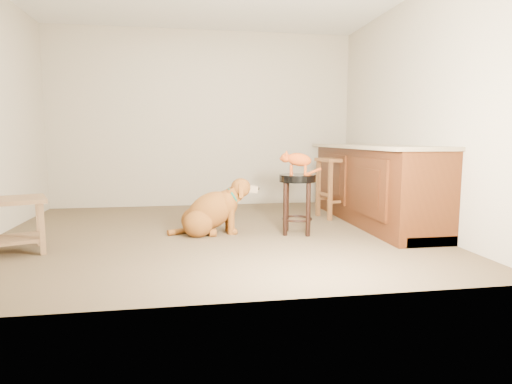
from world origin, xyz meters
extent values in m
cube|color=brown|center=(0.00, 0.00, 0.00)|extent=(4.50, 4.00, 0.01)
cube|color=#B2A78F|center=(0.00, 2.00, 1.30)|extent=(4.50, 0.04, 2.60)
cube|color=#B2A78F|center=(0.00, -2.00, 1.30)|extent=(4.50, 0.04, 2.60)
cube|color=#B2A78F|center=(2.25, 0.00, 1.30)|extent=(0.04, 4.00, 2.60)
cube|color=#411E0B|center=(1.95, 0.30, 0.45)|extent=(0.60, 2.50, 0.90)
cube|color=gray|center=(1.92, 0.30, 0.92)|extent=(0.70, 2.56, 0.04)
cube|color=black|center=(1.99, 0.30, 0.05)|extent=(0.52, 2.50, 0.10)
cube|color=#411E0B|center=(1.64, -0.25, 0.50)|extent=(0.02, 0.90, 0.62)
cube|color=#411E0B|center=(1.64, 0.85, 0.50)|extent=(0.02, 0.90, 0.62)
cube|color=#361709|center=(1.63, -0.25, 0.50)|extent=(0.02, 0.60, 0.40)
cube|color=#361709|center=(1.63, 0.85, 0.50)|extent=(0.02, 0.60, 0.40)
cylinder|color=black|center=(1.03, -0.08, 0.28)|extent=(0.05, 0.05, 0.56)
cylinder|color=black|center=(0.81, -0.01, 0.28)|extent=(0.05, 0.05, 0.56)
cylinder|color=black|center=(0.97, -0.31, 0.28)|extent=(0.05, 0.05, 0.56)
cylinder|color=black|center=(0.74, -0.24, 0.28)|extent=(0.05, 0.05, 0.56)
torus|color=black|center=(0.89, -0.16, 0.16)|extent=(0.41, 0.41, 0.03)
cylinder|color=black|center=(0.89, -0.16, 0.60)|extent=(0.39, 0.39, 0.08)
cube|color=brown|center=(1.76, 0.87, 0.36)|extent=(0.05, 0.05, 0.72)
cube|color=brown|center=(1.43, 0.82, 0.36)|extent=(0.05, 0.05, 0.72)
cube|color=brown|center=(1.81, 0.55, 0.36)|extent=(0.05, 0.05, 0.72)
cube|color=brown|center=(1.48, 0.50, 0.36)|extent=(0.05, 0.05, 0.72)
cube|color=brown|center=(1.62, 0.68, 0.74)|extent=(0.47, 0.47, 0.04)
cube|color=brown|center=(-1.67, -0.28, 0.23)|extent=(0.06, 0.06, 0.46)
cube|color=brown|center=(-1.54, -0.62, 0.23)|extent=(0.06, 0.06, 0.46)
cube|color=brown|center=(-1.77, -0.52, 0.48)|extent=(0.62, 0.62, 0.04)
cube|color=brown|center=(-1.77, -0.52, 0.13)|extent=(0.52, 0.52, 0.03)
ellipsoid|color=brown|center=(-0.19, 0.08, 0.13)|extent=(0.33, 0.28, 0.28)
ellipsoid|color=brown|center=(-0.17, -0.15, 0.13)|extent=(0.33, 0.28, 0.28)
cylinder|color=brown|center=(-0.04, 0.11, 0.04)|extent=(0.08, 0.09, 0.09)
cylinder|color=brown|center=(-0.02, -0.15, 0.04)|extent=(0.08, 0.09, 0.09)
ellipsoid|color=brown|center=(-0.03, -0.02, 0.25)|extent=(0.67, 0.39, 0.58)
ellipsoid|color=brown|center=(0.14, -0.01, 0.32)|extent=(0.26, 0.28, 0.29)
cylinder|color=brown|center=(0.17, 0.07, 0.17)|extent=(0.08, 0.08, 0.34)
cylinder|color=brown|center=(0.18, -0.09, 0.17)|extent=(0.08, 0.08, 0.34)
sphere|color=brown|center=(0.20, 0.08, 0.02)|extent=(0.09, 0.09, 0.09)
sphere|color=brown|center=(0.21, -0.08, 0.02)|extent=(0.09, 0.09, 0.09)
cylinder|color=brown|center=(0.21, 0.00, 0.41)|extent=(0.22, 0.17, 0.21)
ellipsoid|color=brown|center=(0.30, 0.00, 0.49)|extent=(0.23, 0.21, 0.20)
cube|color=#957B5D|center=(0.42, 0.01, 0.47)|extent=(0.15, 0.09, 0.09)
sphere|color=black|center=(0.48, 0.02, 0.48)|extent=(0.05, 0.05, 0.05)
cube|color=brown|center=(0.28, 0.09, 0.46)|extent=(0.05, 0.06, 0.15)
cube|color=brown|center=(0.29, -0.09, 0.46)|extent=(0.05, 0.06, 0.15)
torus|color=#0B5E4A|center=(0.21, 0.00, 0.40)|extent=(0.13, 0.20, 0.18)
cylinder|color=#D8BF4C|center=(0.26, 0.00, 0.34)|extent=(0.01, 0.04, 0.04)
cylinder|color=brown|center=(-0.36, 0.00, 0.03)|extent=(0.27, 0.17, 0.06)
ellipsoid|color=#95380E|center=(0.90, -0.16, 0.79)|extent=(0.30, 0.20, 0.17)
cylinder|color=#95380E|center=(0.83, -0.10, 0.69)|extent=(0.03, 0.03, 0.11)
sphere|color=#95380E|center=(0.83, -0.10, 0.65)|extent=(0.03, 0.03, 0.03)
cylinder|color=#95380E|center=(0.81, -0.17, 0.69)|extent=(0.03, 0.03, 0.11)
sphere|color=#95380E|center=(0.81, -0.17, 0.65)|extent=(0.03, 0.03, 0.03)
cylinder|color=#95380E|center=(0.98, -0.15, 0.69)|extent=(0.03, 0.03, 0.11)
sphere|color=#95380E|center=(0.98, -0.15, 0.65)|extent=(0.03, 0.03, 0.03)
cylinder|color=#95380E|center=(0.95, -0.22, 0.69)|extent=(0.03, 0.03, 0.11)
sphere|color=#95380E|center=(0.95, -0.22, 0.65)|extent=(0.03, 0.03, 0.03)
sphere|color=#95380E|center=(0.76, -0.12, 0.81)|extent=(0.10, 0.10, 0.10)
sphere|color=#95380E|center=(0.72, -0.11, 0.80)|extent=(0.04, 0.04, 0.04)
sphere|color=brown|center=(0.71, -0.10, 0.80)|extent=(0.02, 0.02, 0.02)
cone|color=#95380E|center=(0.78, -0.09, 0.87)|extent=(0.05, 0.05, 0.05)
cone|color=#C66B60|center=(0.78, -0.09, 0.86)|extent=(0.03, 0.03, 0.03)
cone|color=#95380E|center=(0.76, -0.15, 0.87)|extent=(0.05, 0.05, 0.05)
cone|color=#C66B60|center=(0.76, -0.15, 0.86)|extent=(0.03, 0.03, 0.03)
cylinder|color=#95380E|center=(1.04, -0.17, 0.66)|extent=(0.21, 0.06, 0.10)
camera|label=1|loc=(-0.28, -4.54, 1.02)|focal=30.00mm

